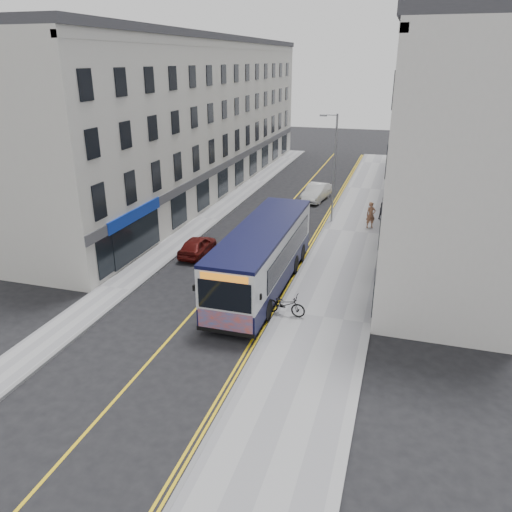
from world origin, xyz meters
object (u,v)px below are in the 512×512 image
Objects in this scene: bicycle at (285,304)px; car_maroon at (197,246)px; pedestrian_near at (371,215)px; car_white at (316,192)px; streetlamp at (333,165)px; pedestrian_far at (384,208)px; city_bus at (263,255)px.

car_maroon is at bearing 54.07° from bicycle.
pedestrian_near is 8.55m from car_white.
car_maroon is at bearing -127.24° from streetlamp.
pedestrian_far is at bearing -6.40° from bicycle.
city_bus is at bearing -97.81° from streetlamp.
city_bus is 3.77m from bicycle.
city_bus is 3.27× the size of car_maroon.
car_white is (-0.48, 18.55, -1.15)m from city_bus.
bicycle is 17.55m from pedestrian_far.
city_bus is 15.26m from pedestrian_far.
pedestrian_near is 0.53× the size of car_maroon.
bicycle is 0.47× the size of car_white.
bicycle is at bearing -89.15° from streetlamp.
streetlamp is 1.83× the size of car_white.
pedestrian_far is (3.83, 1.64, -3.40)m from streetlamp.
pedestrian_near is (3.01, -0.77, -3.31)m from streetlamp.
car_white reaches higher than car_maroon.
city_bus is at bearing -80.76° from car_white.
streetlamp is at bearing 6.29° from bicycle.
pedestrian_far is at bearing 23.20° from streetlamp.
city_bus is at bearing 38.62° from bicycle.
city_bus is 5.75× the size of bicycle.
car_maroon is (-4.78, -15.18, -0.11)m from car_white.
pedestrian_near is 0.43× the size of car_white.
city_bus is (-1.72, -12.55, -2.51)m from streetlamp.
car_maroon is at bearing -99.72° from car_white.
pedestrian_near reaches higher than car_maroon.
bicycle is at bearing -140.83° from pedestrian_far.
streetlamp is 12.13m from car_maroon.
city_bus is 12.72m from pedestrian_near.
bicycle is 15.02m from pedestrian_near.
pedestrian_near is (2.78, 14.76, 0.41)m from bicycle.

